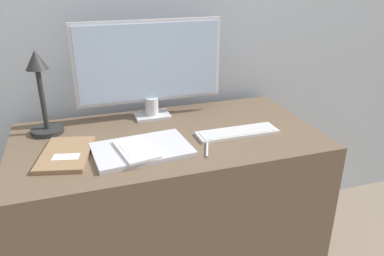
{
  "coord_description": "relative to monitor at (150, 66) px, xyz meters",
  "views": [
    {
      "loc": [
        -0.33,
        -1.15,
        1.36
      ],
      "look_at": [
        0.07,
        0.08,
        0.8
      ],
      "focal_mm": 35.0,
      "sensor_mm": 36.0,
      "label": 1
    }
  ],
  "objects": [
    {
      "name": "laptop",
      "position": [
        -0.11,
        -0.33,
        -0.22
      ],
      "size": [
        0.36,
        0.25,
        0.02
      ],
      "color": "#BCBCC1",
      "rests_on": "desk"
    },
    {
      "name": "desk_lamp",
      "position": [
        -0.44,
        -0.04,
        -0.05
      ],
      "size": [
        0.13,
        0.13,
        0.34
      ],
      "color": "#282828",
      "rests_on": "desk"
    },
    {
      "name": "keyboard",
      "position": [
        0.28,
        -0.3,
        -0.22
      ],
      "size": [
        0.33,
        0.1,
        0.01
      ],
      "color": "silver",
      "rests_on": "desk"
    },
    {
      "name": "ereader",
      "position": [
        -0.14,
        -0.35,
        -0.21
      ],
      "size": [
        0.15,
        0.22,
        0.01
      ],
      "color": "white",
      "rests_on": "laptop"
    },
    {
      "name": "wall_back",
      "position": [
        0.02,
        0.18,
        0.23
      ],
      "size": [
        3.6,
        0.05,
        2.4
      ],
      "color": "#B2BCC6",
      "rests_on": "ground_plane"
    },
    {
      "name": "monitor",
      "position": [
        0.0,
        0.0,
        0.0
      ],
      "size": [
        0.63,
        0.11,
        0.42
      ],
      "color": "silver",
      "rests_on": "desk"
    },
    {
      "name": "pen",
      "position": [
        0.12,
        -0.38,
        -0.23
      ],
      "size": [
        0.06,
        0.14,
        0.01
      ],
      "color": "silver",
      "rests_on": "desk"
    },
    {
      "name": "desk",
      "position": [
        0.02,
        -0.22,
        -0.6
      ],
      "size": [
        1.21,
        0.64,
        0.74
      ],
      "color": "brown",
      "rests_on": "ground_plane"
    },
    {
      "name": "notebook",
      "position": [
        -0.37,
        -0.28,
        -0.22
      ],
      "size": [
        0.22,
        0.29,
        0.02
      ],
      "color": "#93704C",
      "rests_on": "desk"
    }
  ]
}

